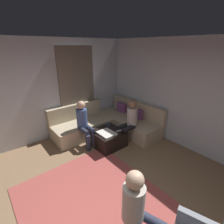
{
  "coord_description": "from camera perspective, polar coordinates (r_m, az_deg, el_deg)",
  "views": [
    {
      "loc": [
        1.55,
        -0.98,
        2.5
      ],
      "look_at": [
        -1.63,
        1.63,
        0.85
      ],
      "focal_mm": 26.74,
      "sensor_mm": 36.0,
      "label": 1
    }
  ],
  "objects": [
    {
      "name": "ottoman",
      "position": [
        4.48,
        -1.39,
        -8.92
      ],
      "size": [
        0.76,
        0.76,
        0.42
      ],
      "primitive_type": "cube",
      "color": "black",
      "rests_on": "ground_plane"
    },
    {
      "name": "person_on_armchair",
      "position": [
        2.37,
        9.62,
        -30.32
      ],
      "size": [
        0.61,
        0.41,
        1.18
      ],
      "rotation": [
        0.0,
        0.0,
        5.02
      ],
      "color": "#2D3347",
      "rests_on": "ground_plane"
    },
    {
      "name": "curtain_panel",
      "position": [
        5.1,
        -11.67,
        7.22
      ],
      "size": [
        0.06,
        1.1,
        2.5
      ],
      "primitive_type": "cube",
      "color": "#726659",
      "rests_on": "ground_plane"
    },
    {
      "name": "ground_plane",
      "position": [
        3.14,
        -4.83,
        -32.55
      ],
      "size": [
        6.0,
        6.0,
        0.1
      ],
      "primitive_type": "cube",
      "color": "#8C6B4C"
    },
    {
      "name": "coffee_mug",
      "position": [
        4.6,
        -1.35,
        -4.35
      ],
      "size": [
        0.08,
        0.08,
        0.1
      ],
      "primitive_type": "cylinder",
      "color": "#334C72",
      "rests_on": "ottoman"
    },
    {
      "name": "wall_left",
      "position": [
        4.73,
        -26.34,
        5.52
      ],
      "size": [
        0.12,
        6.0,
        2.7
      ],
      "primitive_type": "cube",
      "color": "silver",
      "rests_on": "ground_plane"
    },
    {
      "name": "sectional_couch",
      "position": [
        5.12,
        -1.06,
        -3.81
      ],
      "size": [
        2.1,
        2.55,
        0.87
      ],
      "color": "#C6B593",
      "rests_on": "ground_plane"
    },
    {
      "name": "person_on_couch_side",
      "position": [
        4.38,
        -9.55,
        -3.34
      ],
      "size": [
        0.6,
        0.3,
        1.2
      ],
      "rotation": [
        0.0,
        0.0,
        -1.57
      ],
      "color": "#2D3347",
      "rests_on": "ground_plane"
    },
    {
      "name": "wall_back",
      "position": [
        4.37,
        28.0,
        4.01
      ],
      "size": [
        6.0,
        0.12,
        2.7
      ],
      "primitive_type": "cube",
      "color": "silver",
      "rests_on": "ground_plane"
    },
    {
      "name": "person_on_couch_back",
      "position": [
        4.45,
        5.97,
        -2.71
      ],
      "size": [
        0.3,
        0.6,
        1.2
      ],
      "rotation": [
        0.0,
        0.0,
        3.14
      ],
      "color": "black",
      "rests_on": "ground_plane"
    },
    {
      "name": "folded_blanket",
      "position": [
        4.23,
        -1.87,
        -7.3
      ],
      "size": [
        0.44,
        0.36,
        0.04
      ],
      "primitive_type": "cube",
      "color": "white",
      "rests_on": "ottoman"
    },
    {
      "name": "area_rug",
      "position": [
        3.23,
        -5.53,
        -28.79
      ],
      "size": [
        2.6,
        2.2,
        0.01
      ],
      "primitive_type": "cube",
      "color": "#AD4C47",
      "rests_on": "ground_plane"
    },
    {
      "name": "game_remote",
      "position": [
        4.37,
        2.33,
        -6.4
      ],
      "size": [
        0.05,
        0.15,
        0.02
      ],
      "primitive_type": "cube",
      "color": "white",
      "rests_on": "ottoman"
    }
  ]
}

